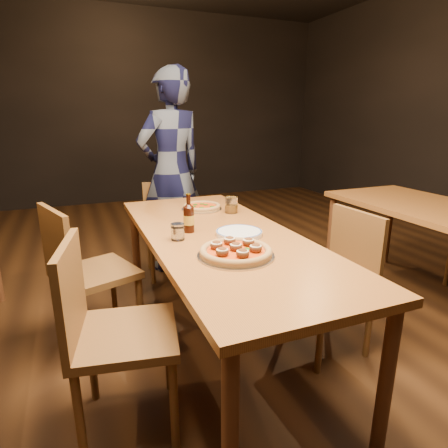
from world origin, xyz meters
name	(u,v)px	position (x,y,z in m)	size (l,w,h in m)	color
ground	(221,349)	(0.00, 0.00, 0.00)	(9.00, 9.00, 0.00)	black
room_shell	(220,14)	(0.00, 0.00, 1.86)	(9.00, 9.00, 9.00)	black
table_main	(221,246)	(0.00, 0.00, 0.68)	(0.80, 2.00, 0.75)	brown
chair_main_nw	(126,333)	(-0.60, -0.37, 0.47)	(0.44, 0.44, 0.94)	brown
chair_main_sw	(95,272)	(-0.67, 0.39, 0.47)	(0.44, 0.44, 0.94)	brown
chair_main_e	(328,281)	(0.59, -0.22, 0.45)	(0.42, 0.42, 0.90)	brown
chair_end	(169,229)	(0.00, 1.25, 0.43)	(0.40, 0.40, 0.85)	brown
pizza_meatball	(236,251)	(-0.06, -0.35, 0.78)	(0.37, 0.37, 0.07)	#B7B7BF
pizza_margherita	(202,207)	(0.09, 0.58, 0.77)	(0.28, 0.28, 0.04)	#B7B7BF
plate_stack	(239,233)	(0.09, -0.06, 0.76)	(0.26, 0.26, 0.02)	white
beer_bottle	(189,219)	(-0.15, 0.10, 0.83)	(0.06, 0.06, 0.22)	black
water_glass	(178,232)	(-0.25, -0.01, 0.79)	(0.07, 0.07, 0.09)	white
amber_glass	(231,205)	(0.24, 0.41, 0.80)	(0.09, 0.09, 0.11)	#915610
diner	(172,172)	(0.09, 1.42, 0.90)	(0.66, 0.43, 1.80)	black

